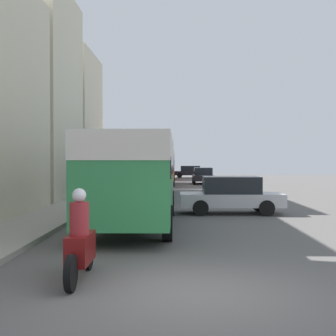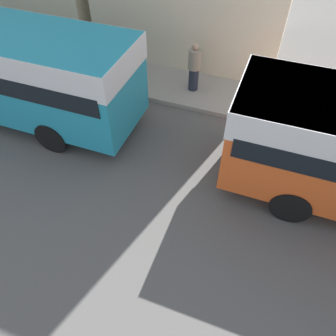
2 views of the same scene
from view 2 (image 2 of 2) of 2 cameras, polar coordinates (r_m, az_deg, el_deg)
pedestrian_near_curb at (r=11.88m, az=4.59°, el=17.12°), size 0.44×0.44×1.74m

